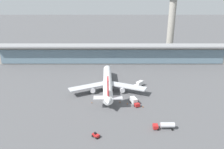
# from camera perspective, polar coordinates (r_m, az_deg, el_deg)

# --- Properties ---
(ground_plane) EXTENTS (1200.00, 1200.00, 0.00)m
(ground_plane) POSITION_cam_1_polar(r_m,az_deg,el_deg) (115.73, 0.01, -5.98)
(ground_plane) COLOR #515154
(airliner_on_stand) EXTENTS (43.26, 56.20, 14.98)m
(airliner_on_stand) POSITION_cam_1_polar(r_m,az_deg,el_deg) (121.79, -1.22, -2.21)
(airliner_on_stand) COLOR white
(airliner_on_stand) RESTS_ON ground
(service_truck_near_nose_red) EXTENTS (3.30, 3.13, 2.05)m
(service_truck_near_nose_red) POSITION_cam_1_polar(r_m,az_deg,el_deg) (84.97, -4.40, -15.80)
(service_truck_near_nose_red) COLOR #B21E1E
(service_truck_near_nose_red) RESTS_ON ground
(service_truck_under_wing_red) EXTENTS (8.61, 2.52, 2.95)m
(service_truck_under_wing_red) POSITION_cam_1_polar(r_m,az_deg,el_deg) (91.30, 13.79, -12.98)
(service_truck_under_wing_red) COLOR #B21E1E
(service_truck_under_wing_red) RESTS_ON ground
(service_truck_mid_apron_red) EXTENTS (4.56, 7.65, 3.10)m
(service_truck_mid_apron_red) POSITION_cam_1_polar(r_m,az_deg,el_deg) (108.14, 5.92, -7.04)
(service_truck_mid_apron_red) COLOR #B21E1E
(service_truck_mid_apron_red) RESTS_ON ground
(service_truck_by_tail_white) EXTENTS (6.66, 6.91, 3.10)m
(service_truck_by_tail_white) POSITION_cam_1_polar(r_m,az_deg,el_deg) (129.29, 7.17, -2.48)
(service_truck_by_tail_white) COLOR silver
(service_truck_by_tail_white) RESTS_ON ground
(terminal_building) EXTENTS (183.60, 12.80, 15.20)m
(terminal_building) POSITION_cam_1_polar(r_m,az_deg,el_deg) (173.35, -0.01, 5.57)
(terminal_building) COLOR #9E998E
(terminal_building) RESTS_ON ground
(control_tower) EXTENTS (12.00, 12.00, 62.47)m
(control_tower) POSITION_cam_1_polar(r_m,az_deg,el_deg) (208.26, 15.62, 14.60)
(control_tower) COLOR #9E998E
(control_tower) RESTS_ON ground
(safety_cone_alpha) EXTENTS (0.62, 0.62, 0.70)m
(safety_cone_alpha) POSITION_cam_1_polar(r_m,az_deg,el_deg) (106.38, 8.22, -8.45)
(safety_cone_alpha) COLOR orange
(safety_cone_alpha) RESTS_ON ground
(safety_cone_bravo) EXTENTS (0.62, 0.62, 0.70)m
(safety_cone_bravo) POSITION_cam_1_polar(r_m,az_deg,el_deg) (106.88, 7.19, -8.26)
(safety_cone_bravo) COLOR orange
(safety_cone_bravo) RESTS_ON ground
(safety_cone_charlie) EXTENTS (0.62, 0.62, 0.70)m
(safety_cone_charlie) POSITION_cam_1_polar(r_m,az_deg,el_deg) (109.77, -5.40, -7.39)
(safety_cone_charlie) COLOR orange
(safety_cone_charlie) RESTS_ON ground
(safety_cone_delta) EXTENTS (0.62, 0.62, 0.70)m
(safety_cone_delta) POSITION_cam_1_polar(r_m,az_deg,el_deg) (109.89, 2.13, -7.28)
(safety_cone_delta) COLOR orange
(safety_cone_delta) RESTS_ON ground
(safety_cone_echo) EXTENTS (0.62, 0.62, 0.70)m
(safety_cone_echo) POSITION_cam_1_polar(r_m,az_deg,el_deg) (108.56, 4.06, -7.68)
(safety_cone_echo) COLOR orange
(safety_cone_echo) RESTS_ON ground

